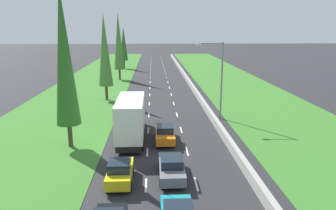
{
  "coord_description": "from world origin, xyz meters",
  "views": [
    {
      "loc": [
        -1.17,
        1.0,
        10.66
      ],
      "look_at": [
        0.82,
        42.78,
        0.33
      ],
      "focal_mm": 33.9,
      "sensor_mm": 36.0,
      "label": 1
    }
  ],
  "objects": [
    {
      "name": "grass_verge_left",
      "position": [
        -12.65,
        60.0,
        0.02
      ],
      "size": [
        14.0,
        140.0,
        0.04
      ],
      "primitive_type": "cube",
      "color": "#387528",
      "rests_on": "ground"
    },
    {
      "name": "median_barrier",
      "position": [
        5.7,
        60.0,
        0.42
      ],
      "size": [
        0.44,
        120.0,
        0.85
      ],
      "primitive_type": "cube",
      "color": "#9E9B93",
      "rests_on": "ground"
    },
    {
      "name": "grey_sedan_centre_lane",
      "position": [
        0.09,
        22.09,
        0.81
      ],
      "size": [
        1.82,
        4.5,
        1.64
      ],
      "color": "slate",
      "rests_on": "ground"
    },
    {
      "name": "grass_verge_right",
      "position": [
        14.35,
        60.0,
        0.02
      ],
      "size": [
        14.0,
        140.0,
        0.04
      ],
      "primitive_type": "cube",
      "color": "#387528",
      "rests_on": "ground"
    },
    {
      "name": "poplar_tree_fourth",
      "position": [
        -8.04,
        66.5,
        7.78
      ],
      "size": [
        2.14,
        2.14,
        13.45
      ],
      "color": "#4C3823",
      "rests_on": "ground"
    },
    {
      "name": "street_light_mast",
      "position": [
        6.43,
        36.99,
        5.23
      ],
      "size": [
        3.2,
        0.28,
        9.0
      ],
      "color": "gray",
      "rests_on": "ground"
    },
    {
      "name": "poplar_tree_third",
      "position": [
        -8.13,
        47.72,
        7.33
      ],
      "size": [
        2.11,
        2.11,
        12.56
      ],
      "color": "#4C3823",
      "rests_on": "ground"
    },
    {
      "name": "yellow_hatchback_left_lane",
      "position": [
        -3.55,
        21.45,
        0.84
      ],
      "size": [
        1.74,
        3.9,
        1.72
      ],
      "color": "yellow",
      "rests_on": "ground"
    },
    {
      "name": "ground_plane",
      "position": [
        0.0,
        60.0,
        0.0
      ],
      "size": [
        300.0,
        300.0,
        0.0
      ],
      "primitive_type": "plane",
      "color": "#28282B",
      "rests_on": "ground"
    },
    {
      "name": "poplar_tree_fifth",
      "position": [
        -8.65,
        84.4,
        6.39
      ],
      "size": [
        2.07,
        2.07,
        10.68
      ],
      "color": "#4C3823",
      "rests_on": "ground"
    },
    {
      "name": "poplar_tree_second",
      "position": [
        -8.75,
        28.64,
        8.2
      ],
      "size": [
        2.16,
        2.16,
        14.28
      ],
      "color": "#4C3823",
      "rests_on": "ground"
    },
    {
      "name": "orange_sedan_centre_lane",
      "position": [
        -0.12,
        29.58,
        0.81
      ],
      "size": [
        1.82,
        4.5,
        1.64
      ],
      "color": "orange",
      "rests_on": "ground"
    },
    {
      "name": "lane_markings",
      "position": [
        0.0,
        60.0,
        0.01
      ],
      "size": [
        3.64,
        116.0,
        0.01
      ],
      "color": "white",
      "rests_on": "ground"
    },
    {
      "name": "white_box_truck_left_lane",
      "position": [
        -3.31,
        30.54,
        2.18
      ],
      "size": [
        2.46,
        9.4,
        4.18
      ],
      "color": "black",
      "rests_on": "ground"
    }
  ]
}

